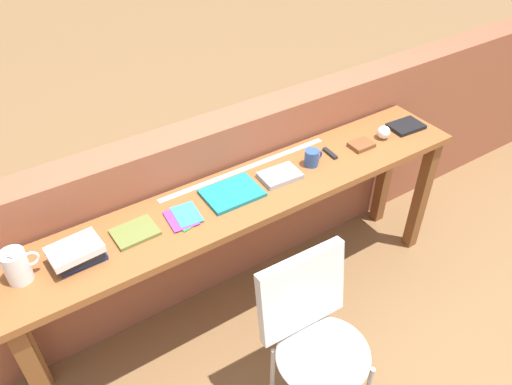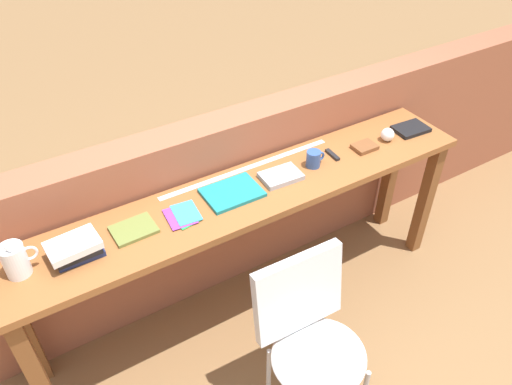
% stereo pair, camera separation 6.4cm
% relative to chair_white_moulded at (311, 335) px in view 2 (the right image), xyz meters
% --- Properties ---
extents(ground_plane, '(40.00, 40.00, 0.00)m').
position_rel_chair_white_moulded_xyz_m(ground_plane, '(0.08, 0.36, -0.53)').
color(ground_plane, brown).
extents(brick_wall_back, '(6.00, 0.20, 1.11)m').
position_rel_chair_white_moulded_xyz_m(brick_wall_back, '(0.08, 1.00, 0.03)').
color(brick_wall_back, '#935138').
rests_on(brick_wall_back, ground).
extents(sideboard, '(2.50, 0.44, 0.88)m').
position_rel_chair_white_moulded_xyz_m(sideboard, '(0.08, 0.66, 0.21)').
color(sideboard, brown).
rests_on(sideboard, ground).
extents(chair_white_moulded, '(0.45, 0.47, 0.89)m').
position_rel_chair_white_moulded_xyz_m(chair_white_moulded, '(0.00, 0.00, 0.00)').
color(chair_white_moulded, silver).
rests_on(chair_white_moulded, ground).
extents(pitcher_white, '(0.14, 0.10, 0.18)m').
position_rel_chair_white_moulded_xyz_m(pitcher_white, '(-1.02, 0.68, 0.43)').
color(pitcher_white, white).
rests_on(pitcher_white, sideboard).
extents(book_stack_leftmost, '(0.23, 0.17, 0.09)m').
position_rel_chair_white_moulded_xyz_m(book_stack_leftmost, '(-0.79, 0.66, 0.40)').
color(book_stack_leftmost, navy).
rests_on(book_stack_leftmost, sideboard).
extents(magazine_cycling, '(0.20, 0.16, 0.02)m').
position_rel_chair_white_moulded_xyz_m(magazine_cycling, '(-0.53, 0.68, 0.36)').
color(magazine_cycling, olive).
rests_on(magazine_cycling, sideboard).
extents(pamphlet_pile_colourful, '(0.17, 0.18, 0.01)m').
position_rel_chair_white_moulded_xyz_m(pamphlet_pile_colourful, '(-0.29, 0.66, 0.36)').
color(pamphlet_pile_colourful, orange).
rests_on(pamphlet_pile_colourful, sideboard).
extents(book_open_centre, '(0.28, 0.21, 0.02)m').
position_rel_chair_white_moulded_xyz_m(book_open_centre, '(-0.02, 0.68, 0.36)').
color(book_open_centre, '#19757A').
rests_on(book_open_centre, sideboard).
extents(book_grey_hardcover, '(0.21, 0.15, 0.03)m').
position_rel_chair_white_moulded_xyz_m(book_grey_hardcover, '(0.26, 0.67, 0.37)').
color(book_grey_hardcover, '#9E9EA3').
rests_on(book_grey_hardcover, sideboard).
extents(mug, '(0.11, 0.08, 0.09)m').
position_rel_chair_white_moulded_xyz_m(mug, '(0.47, 0.67, 0.40)').
color(mug, '#2D4C8C').
rests_on(mug, sideboard).
extents(multitool_folded, '(0.03, 0.11, 0.02)m').
position_rel_chair_white_moulded_xyz_m(multitool_folded, '(0.62, 0.69, 0.36)').
color(multitool_folded, black).
rests_on(multitool_folded, sideboard).
extents(leather_journal_brown, '(0.13, 0.10, 0.02)m').
position_rel_chair_white_moulded_xyz_m(leather_journal_brown, '(0.81, 0.65, 0.37)').
color(leather_journal_brown, brown).
rests_on(leather_journal_brown, sideboard).
extents(sports_ball_small, '(0.08, 0.08, 0.08)m').
position_rel_chair_white_moulded_xyz_m(sports_ball_small, '(0.98, 0.65, 0.39)').
color(sports_ball_small, silver).
rests_on(sports_ball_small, sideboard).
extents(book_repair_rightmost, '(0.21, 0.15, 0.02)m').
position_rel_chair_white_moulded_xyz_m(book_repair_rightmost, '(1.17, 0.66, 0.36)').
color(book_repair_rightmost, black).
rests_on(book_repair_rightmost, sideboard).
extents(ruler_metal_back_edge, '(1.01, 0.03, 0.00)m').
position_rel_chair_white_moulded_xyz_m(ruler_metal_back_edge, '(0.16, 0.83, 0.35)').
color(ruler_metal_back_edge, silver).
rests_on(ruler_metal_back_edge, sideboard).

